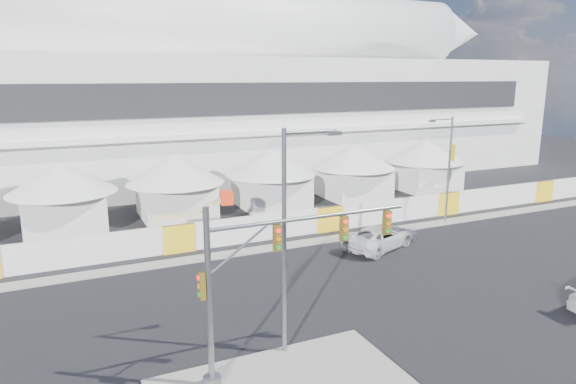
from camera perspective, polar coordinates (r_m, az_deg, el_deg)
name	(u,v)px	position (r m, az deg, el deg)	size (l,w,h in m)	color
ground	(366,324)	(26.63, 8.65, -14.30)	(160.00, 160.00, 0.00)	black
median_island	(280,384)	(21.78, -0.89, -20.59)	(10.00, 5.00, 0.15)	gray
far_curb	(481,217)	(47.83, 20.63, -2.58)	(80.00, 1.20, 0.12)	gray
stadium	(244,97)	(65.06, -4.96, 10.44)	(80.00, 24.80, 21.98)	silver
tent_row	(225,177)	(46.65, -7.00, 1.68)	(53.40, 8.40, 5.40)	silver
hoarding_fence	(329,219)	(40.77, 4.62, -3.00)	(70.00, 0.25, 2.00)	white
scaffold_tower	(498,118)	(81.56, 22.28, 7.58)	(4.40, 4.40, 12.00)	#595B60
sedan_silver	(395,234)	(38.59, 11.86, -4.64)	(4.02, 1.62, 1.37)	#9F9FA4
pickup_curb	(379,237)	(37.24, 10.06, -4.98)	(5.92, 2.73, 1.64)	silver
lot_car_a	(439,192)	(53.69, 16.42, 0.05)	(4.29, 1.50, 1.41)	white
traffic_mast	(256,282)	(20.43, -3.56, -9.96)	(9.06, 0.71, 7.27)	gray
streetlight_median	(290,227)	(21.71, 0.20, -3.93)	(2.73, 0.27, 9.87)	slate
streetlight_curb	(447,162)	(43.94, 17.30, 3.16)	(2.63, 0.59, 8.87)	slate
boom_lift	(171,230)	(38.83, -12.82, -4.13)	(7.22, 2.00, 3.62)	#F13C16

